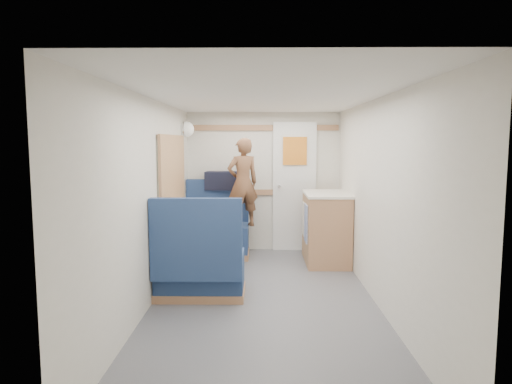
{
  "coord_description": "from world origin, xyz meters",
  "views": [
    {
      "loc": [
        -0.03,
        -4.35,
        1.58
      ],
      "look_at": [
        -0.09,
        0.9,
        1.0
      ],
      "focal_mm": 32.0,
      "sensor_mm": 36.0,
      "label": 1
    }
  ],
  "objects_px": {
    "tumbler_mid": "(205,207)",
    "pepper_grinder": "(214,209)",
    "bench_far": "(217,234)",
    "duffel_bag": "(225,181)",
    "tray": "(213,215)",
    "wine_glass": "(212,204)",
    "tumbler_left": "(189,212)",
    "bread_loaf": "(225,208)",
    "orange_fruit": "(222,212)",
    "salt_grinder": "(200,211)",
    "tumbler_right": "(211,209)",
    "galley_counter": "(326,227)",
    "beer_glass": "(221,208)",
    "dome_light": "(187,129)",
    "cheese_block": "(212,213)",
    "dinette_table": "(209,227)",
    "bench_near": "(200,269)",
    "person": "(243,183)"
  },
  "relations": [
    {
      "from": "wine_glass",
      "to": "bread_loaf",
      "type": "distance_m",
      "value": 0.23
    },
    {
      "from": "tumbler_mid",
      "to": "pepper_grinder",
      "type": "relative_size",
      "value": 1.09
    },
    {
      "from": "bench_near",
      "to": "tumbler_left",
      "type": "height_order",
      "value": "bench_near"
    },
    {
      "from": "bench_far",
      "to": "tumbler_right",
      "type": "height_order",
      "value": "bench_far"
    },
    {
      "from": "tumbler_mid",
      "to": "tumbler_right",
      "type": "bearing_deg",
      "value": -57.1
    },
    {
      "from": "duffel_bag",
      "to": "pepper_grinder",
      "type": "height_order",
      "value": "duffel_bag"
    },
    {
      "from": "tray",
      "to": "tumbler_right",
      "type": "xyz_separation_m",
      "value": [
        -0.05,
        0.25,
        0.04
      ]
    },
    {
      "from": "bench_near",
      "to": "bread_loaf",
      "type": "relative_size",
      "value": 3.92
    },
    {
      "from": "cheese_block",
      "to": "tumbler_left",
      "type": "height_order",
      "value": "tumbler_left"
    },
    {
      "from": "duffel_bag",
      "to": "person",
      "type": "bearing_deg",
      "value": -54.21
    },
    {
      "from": "beer_glass",
      "to": "pepper_grinder",
      "type": "relative_size",
      "value": 1.04
    },
    {
      "from": "bench_far",
      "to": "duffel_bag",
      "type": "bearing_deg",
      "value": 69.07
    },
    {
      "from": "wine_glass",
      "to": "duffel_bag",
      "type": "bearing_deg",
      "value": 87.0
    },
    {
      "from": "beer_glass",
      "to": "pepper_grinder",
      "type": "height_order",
      "value": "beer_glass"
    },
    {
      "from": "orange_fruit",
      "to": "beer_glass",
      "type": "height_order",
      "value": "beer_glass"
    },
    {
      "from": "dome_light",
      "to": "wine_glass",
      "type": "xyz_separation_m",
      "value": [
        0.43,
        -0.84,
        -0.91
      ]
    },
    {
      "from": "tumbler_mid",
      "to": "beer_glass",
      "type": "distance_m",
      "value": 0.23
    },
    {
      "from": "dinette_table",
      "to": "pepper_grinder",
      "type": "relative_size",
      "value": 9.79
    },
    {
      "from": "tray",
      "to": "beer_glass",
      "type": "distance_m",
      "value": 0.33
    },
    {
      "from": "salt_grinder",
      "to": "bread_loaf",
      "type": "distance_m",
      "value": 0.35
    },
    {
      "from": "tumbler_left",
      "to": "bread_loaf",
      "type": "distance_m",
      "value": 0.54
    },
    {
      "from": "tumbler_right",
      "to": "galley_counter",
      "type": "bearing_deg",
      "value": 15.69
    },
    {
      "from": "salt_grinder",
      "to": "bread_loaf",
      "type": "bearing_deg",
      "value": 37.44
    },
    {
      "from": "dome_light",
      "to": "tumbler_right",
      "type": "distance_m",
      "value": 1.27
    },
    {
      "from": "dinette_table",
      "to": "tumbler_left",
      "type": "distance_m",
      "value": 0.36
    },
    {
      "from": "tumbler_mid",
      "to": "beer_glass",
      "type": "bearing_deg",
      "value": -18.83
    },
    {
      "from": "dinette_table",
      "to": "pepper_grinder",
      "type": "xyz_separation_m",
      "value": [
        0.05,
        0.16,
        0.2
      ]
    },
    {
      "from": "person",
      "to": "tumbler_mid",
      "type": "xyz_separation_m",
      "value": [
        -0.46,
        -0.4,
        -0.27
      ]
    },
    {
      "from": "orange_fruit",
      "to": "tumbler_mid",
      "type": "distance_m",
      "value": 0.52
    },
    {
      "from": "dinette_table",
      "to": "tumbler_right",
      "type": "height_order",
      "value": "tumbler_right"
    },
    {
      "from": "duffel_bag",
      "to": "wine_glass",
      "type": "distance_m",
      "value": 1.13
    },
    {
      "from": "dinette_table",
      "to": "bench_near",
      "type": "xyz_separation_m",
      "value": [
        -0.0,
        -0.86,
        -0.27
      ]
    },
    {
      "from": "galley_counter",
      "to": "tumbler_mid",
      "type": "relative_size",
      "value": 8.97
    },
    {
      "from": "dinette_table",
      "to": "tumbler_left",
      "type": "height_order",
      "value": "tumbler_left"
    },
    {
      "from": "bench_far",
      "to": "galley_counter",
      "type": "bearing_deg",
      "value": -12.1
    },
    {
      "from": "bench_far",
      "to": "tumbler_right",
      "type": "distance_m",
      "value": 0.86
    },
    {
      "from": "tumbler_mid",
      "to": "pepper_grinder",
      "type": "xyz_separation_m",
      "value": [
        0.13,
        -0.12,
        -0.0
      ]
    },
    {
      "from": "wine_glass",
      "to": "tumbler_mid",
      "type": "distance_m",
      "value": 0.31
    },
    {
      "from": "bench_far",
      "to": "bench_near",
      "type": "height_order",
      "value": "same"
    },
    {
      "from": "tumbler_right",
      "to": "bread_loaf",
      "type": "bearing_deg",
      "value": 14.25
    },
    {
      "from": "wine_glass",
      "to": "salt_grinder",
      "type": "relative_size",
      "value": 1.87
    },
    {
      "from": "beer_glass",
      "to": "bench_near",
      "type": "bearing_deg",
      "value": -96.71
    },
    {
      "from": "tray",
      "to": "wine_glass",
      "type": "xyz_separation_m",
      "value": [
        -0.02,
        0.11,
        0.11
      ]
    },
    {
      "from": "bench_near",
      "to": "person",
      "type": "xyz_separation_m",
      "value": [
        0.38,
        1.55,
        0.74
      ]
    },
    {
      "from": "dinette_table",
      "to": "beer_glass",
      "type": "bearing_deg",
      "value": 59.02
    },
    {
      "from": "tray",
      "to": "tumbler_mid",
      "type": "height_order",
      "value": "tumbler_mid"
    },
    {
      "from": "tumbler_right",
      "to": "tumbler_left",
      "type": "bearing_deg",
      "value": -122.28
    },
    {
      "from": "tray",
      "to": "tumbler_mid",
      "type": "bearing_deg",
      "value": 110.22
    },
    {
      "from": "dome_light",
      "to": "cheese_block",
      "type": "height_order",
      "value": "dome_light"
    },
    {
      "from": "wine_glass",
      "to": "orange_fruit",
      "type": "bearing_deg",
      "value": -54.04
    }
  ]
}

